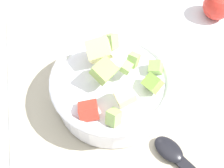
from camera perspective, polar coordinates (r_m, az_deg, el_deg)
ground_plane at (r=0.61m, az=-1.47°, el=-2.47°), size 2.40×2.40×0.00m
placemat at (r=0.60m, az=-1.47°, el=-2.32°), size 0.49×0.36×0.01m
salad_bowl at (r=0.56m, az=0.01°, el=-0.53°), size 0.22×0.22×0.12m
serving_spoon at (r=0.55m, az=13.55°, el=-14.45°), size 0.20×0.13×0.01m
whole_apple at (r=0.76m, az=18.47°, el=13.29°), size 0.07×0.07×0.08m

